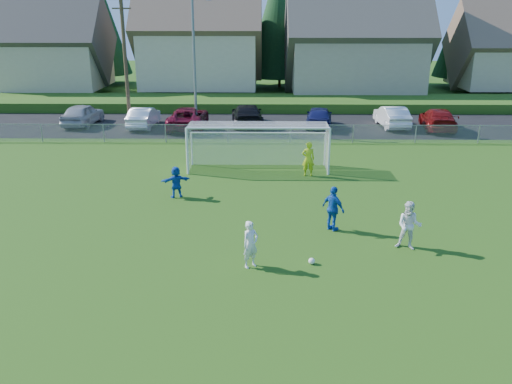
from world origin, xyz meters
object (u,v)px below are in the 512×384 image
car_c (188,118)px  car_e (319,117)px  car_f (392,117)px  soccer_ball (312,261)px  car_g (438,119)px  car_b (144,117)px  car_a (82,114)px  player_white_a (251,244)px  soccer_goal (258,139)px  car_d (247,115)px  player_blue_a (333,209)px  player_blue_b (176,182)px  goalkeeper (308,159)px  player_white_b (409,226)px

car_c → car_e: same height
car_c → car_f: car_c is taller
soccer_ball → car_g: size_ratio=0.04×
car_b → car_a: bearing=-7.1°
player_white_a → car_c: bearing=64.2°
soccer_ball → car_a: size_ratio=0.05×
car_b → soccer_goal: soccer_goal is taller
car_d → car_g: 13.64m
car_e → car_c: bearing=9.0°
player_blue_a → car_a: 25.56m
soccer_ball → car_a: (-15.02, 22.86, 0.69)m
player_blue_b → car_g: 22.09m
car_f → car_c: bearing=-0.4°
car_e → car_d: bearing=-0.9°
goalkeeper → car_d: bearing=-76.4°
player_white_a → car_b: player_white_a is taller
car_d → player_blue_b: bearing=75.8°
player_blue_b → car_a: size_ratio=0.31×
player_white_b → car_a: (-18.55, 21.57, -0.09)m
car_b → car_f: bearing=-177.0°
car_e → player_white_a: bearing=85.0°
player_blue_a → car_a: bearing=-3.9°
car_a → soccer_goal: soccer_goal is taller
car_e → player_white_b: bearing=99.4°
soccer_goal → car_e: bearing=68.3°
goalkeeper → car_b: 16.19m
player_white_b → goalkeeper: 9.40m
soccer_ball → car_d: (-2.85, 22.90, 0.67)m
player_white_b → car_f: player_white_b is taller
car_d → player_white_a: bearing=87.5°
car_d → car_f: bearing=173.3°
car_a → player_blue_a: bearing=134.1°
car_c → player_blue_a: bearing=113.5°
player_blue_b → car_e: 17.39m
car_f → player_white_a: bearing=63.7°
goalkeeper → car_d: (-3.50, 12.66, -0.12)m
player_blue_a → car_g: (9.68, 18.67, -0.14)m
car_a → car_c: 8.02m
player_white_a → car_f: (9.72, 22.70, -0.04)m
player_white_b → player_blue_a: 3.01m
player_blue_a → car_d: bearing=-31.8°
player_blue_b → car_d: car_d is taller
car_b → car_d: car_d is taller
soccer_ball → car_a: bearing=123.3°
car_b → car_f: (17.99, 0.36, 0.03)m
player_white_a → goalkeeper: goalkeeper is taller
car_c → car_d: bearing=-165.2°
car_b → car_g: (21.07, -0.47, 0.01)m
soccer_ball → car_b: 24.43m
player_white_b → soccer_goal: (-5.47, 10.19, 0.74)m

